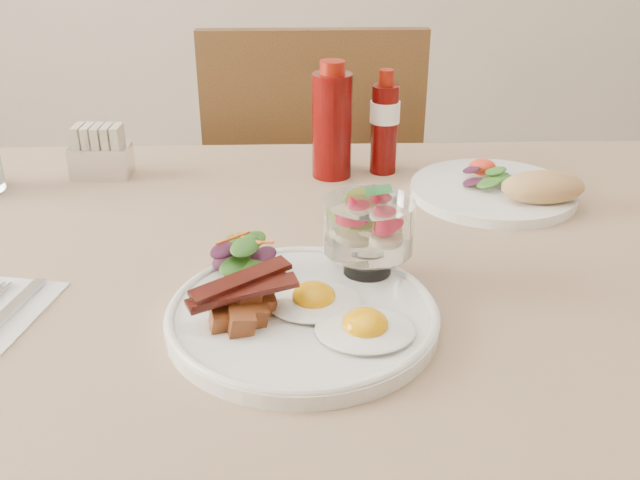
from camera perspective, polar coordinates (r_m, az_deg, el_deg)
table at (r=0.90m, az=0.28°, el=-6.76°), size 1.33×0.88×0.75m
chair_far at (r=1.55m, az=-0.62°, el=2.36°), size 0.42×0.42×0.93m
main_plate at (r=0.74m, az=-1.42°, el=-6.15°), size 0.28×0.28×0.02m
fried_eggs at (r=0.71m, az=1.49°, el=-5.84°), size 0.16×0.16×0.03m
bacon_potato_pile at (r=0.71m, az=-6.25°, el=-4.99°), size 0.11×0.08×0.04m
side_salad at (r=0.80m, az=-6.05°, el=-1.38°), size 0.08×0.08×0.04m
fruit_cup at (r=0.78m, az=3.92°, el=1.12°), size 0.10×0.10×0.10m
second_plate at (r=1.06m, az=14.53°, el=4.00°), size 0.24×0.24×0.06m
ketchup_bottle at (r=1.09m, az=0.97°, el=9.29°), size 0.06×0.06×0.18m
hot_sauce_bottle at (r=1.11m, az=5.17°, el=9.24°), size 0.06×0.06×0.16m
sugar_caddy at (r=1.15m, az=-17.15°, el=6.55°), size 0.09×0.05×0.08m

